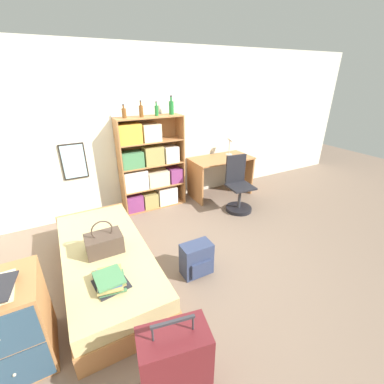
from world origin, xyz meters
name	(u,v)px	position (x,y,z in m)	size (l,w,h in m)	color
ground_plane	(170,257)	(0.00, 0.00, 0.00)	(14.00, 14.00, 0.00)	#756051
wall_back	(125,133)	(0.00, 1.66, 1.30)	(10.00, 0.09, 2.60)	beige
bed	(107,262)	(-0.77, 0.02, 0.20)	(0.90, 2.06, 0.40)	#A36B3D
handbag	(104,243)	(-0.77, -0.04, 0.51)	(0.38, 0.25, 0.38)	#47382D
book_stack_on_bed	(110,280)	(-0.82, -0.56, 0.44)	(0.32, 0.39, 0.08)	#232328
suitcase	(175,364)	(-0.58, -1.44, 0.30)	(0.53, 0.36, 0.74)	#5B191E
dresser	(11,325)	(-1.60, -0.62, 0.39)	(0.52, 0.58, 0.78)	#A36B3D
bookcase	(149,169)	(0.29, 1.44, 0.71)	(1.08, 0.33, 1.56)	#A36B3D
bottle_green	(124,113)	(-0.04, 1.46, 1.64)	(0.06, 0.06, 0.20)	brown
bottle_brown	(141,111)	(0.22, 1.43, 1.66)	(0.06, 0.06, 0.24)	brown
bottle_clear	(157,110)	(0.47, 1.44, 1.65)	(0.06, 0.06, 0.22)	#1E6B2D
bottle_blue	(171,107)	(0.73, 1.47, 1.68)	(0.08, 0.08, 0.29)	#1E6B2D
desk	(221,169)	(1.64, 1.31, 0.51)	(1.15, 0.61, 0.74)	#A36B3D
desk_lamp	(231,141)	(1.91, 1.40, 1.00)	(0.18, 0.13, 0.40)	#ADA89E
desk_chair	(238,193)	(1.57, 0.64, 0.31)	(0.44, 0.45, 0.94)	black
backpack	(197,259)	(0.17, -0.42, 0.20)	(0.36, 0.24, 0.40)	#2D3856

